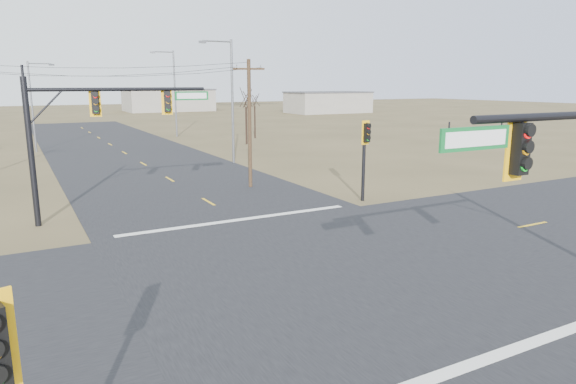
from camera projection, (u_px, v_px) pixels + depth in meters
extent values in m
plane|color=brown|center=(319.00, 267.00, 18.95)|extent=(320.00, 320.00, 0.00)
cube|color=black|center=(319.00, 267.00, 18.95)|extent=(160.00, 14.00, 0.02)
cube|color=black|center=(319.00, 267.00, 18.95)|extent=(14.00, 160.00, 0.02)
cube|color=silver|center=(481.00, 361.00, 12.49)|extent=(12.00, 0.40, 0.01)
cube|color=silver|center=(239.00, 220.00, 25.40)|extent=(12.00, 0.40, 0.01)
cube|color=#0D6027|center=(475.00, 138.00, 9.72)|extent=(1.80, 0.05, 0.45)
cylinder|color=black|center=(31.00, 153.00, 23.71)|extent=(0.28, 0.28, 6.96)
cylinder|color=black|center=(121.00, 89.00, 25.07)|extent=(8.45, 0.18, 0.18)
cube|color=#0D6027|center=(192.00, 96.00, 26.81)|extent=(1.80, 0.05, 0.45)
cylinder|color=black|center=(364.00, 162.00, 29.20)|extent=(0.19, 0.19, 4.46)
cylinder|color=#47341E|center=(250.00, 125.00, 32.71)|extent=(0.23, 0.23, 8.13)
cube|color=#47341E|center=(249.00, 69.00, 31.99)|extent=(1.91, 0.79, 0.12)
cylinder|color=slate|center=(232.00, 103.00, 42.62)|extent=(0.20, 0.20, 10.14)
cylinder|color=slate|center=(217.00, 41.00, 41.04)|extent=(2.43, 0.12, 0.12)
cube|color=slate|center=(202.00, 42.00, 40.50)|extent=(0.57, 0.27, 0.18)
cylinder|color=slate|center=(175.00, 94.00, 64.26)|extent=(0.21, 0.21, 10.59)
cylinder|color=slate|center=(163.00, 52.00, 62.61)|extent=(2.54, 0.13, 0.13)
cube|color=slate|center=(153.00, 52.00, 62.04)|extent=(0.61, 0.33, 0.19)
cylinder|color=slate|center=(32.00, 107.00, 49.74)|extent=(0.17, 0.17, 8.71)
cylinder|color=slate|center=(40.00, 64.00, 49.36)|extent=(2.09, 0.10, 0.10)
cube|color=slate|center=(52.00, 65.00, 49.86)|extent=(0.51, 0.31, 0.16)
cylinder|color=black|center=(246.00, 126.00, 56.73)|extent=(0.21, 0.21, 4.10)
cylinder|color=black|center=(255.00, 122.00, 62.89)|extent=(0.17, 0.17, 3.91)
cube|color=gray|center=(168.00, 101.00, 124.72)|extent=(20.00, 12.00, 5.00)
cube|color=gray|center=(328.00, 103.00, 117.20)|extent=(18.00, 10.00, 4.50)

